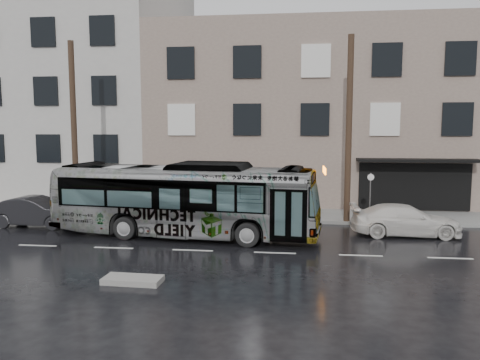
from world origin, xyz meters
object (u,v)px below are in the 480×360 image
Objects in this scene: utility_pole_front at (349,130)px; utility_pole_rear at (74,130)px; dark_sedan at (37,212)px; sign_post at (370,197)px; bus at (185,200)px; white_sedan at (405,220)px.

utility_pole_rear is (-14.00, 0.00, 0.00)m from utility_pole_front.
utility_pole_rear is 2.06× the size of dark_sedan.
sign_post is 0.21× the size of bus.
bus is (-7.35, -3.50, -3.02)m from utility_pole_front.
white_sedan is at bearing -75.52° from bus.
utility_pole_front is 1.91× the size of white_sedan.
white_sedan is 1.08× the size of dark_sedan.
dark_sedan is (-16.00, -2.35, -0.63)m from sign_post.
utility_pole_front is 3.75× the size of sign_post.
white_sedan is (9.65, 1.29, -0.95)m from bus.
bus reaches higher than white_sedan.
bus reaches higher than dark_sedan.
utility_pole_front is at bearing 45.92° from white_sedan.
bus is 2.67× the size of dark_sedan.
utility_pole_rear is at bearing -17.16° from dark_sedan.
utility_pole_rear reaches higher than dark_sedan.
utility_pole_front is at bearing -77.12° from dark_sedan.
utility_pole_front and utility_pole_rear have the same top height.
utility_pole_rear is 16.92m from white_sedan.
bus is at bearing -94.72° from dark_sedan.
utility_pole_front reaches higher than white_sedan.
bus is (-8.45, -3.50, 0.28)m from sign_post.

